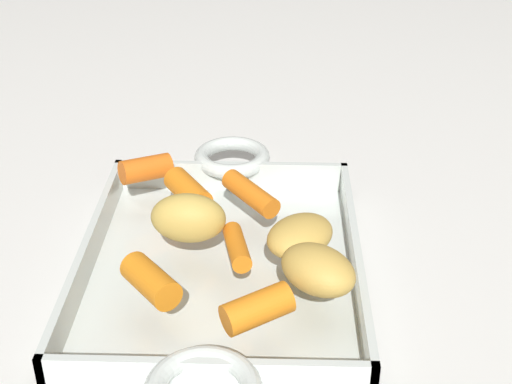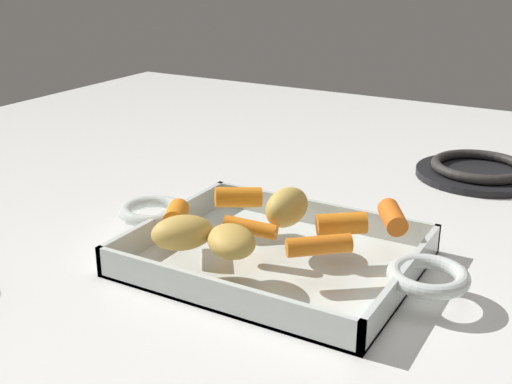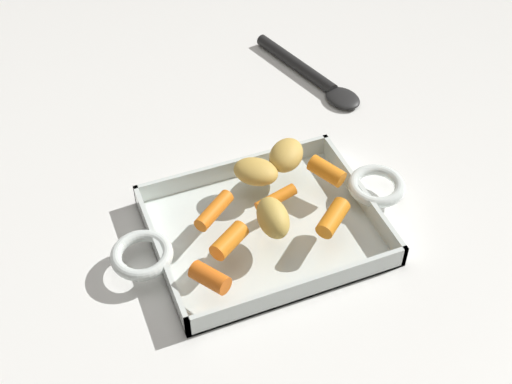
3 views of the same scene
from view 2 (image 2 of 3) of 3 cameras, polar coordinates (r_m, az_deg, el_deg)
The scene contains 12 objects.
ground_plane at distance 0.70m, azimuth 1.65°, elevation -6.29°, with size 1.74×1.74×0.00m, color white.
roasting_dish at distance 0.70m, azimuth 1.66°, elevation -5.42°, with size 0.40×0.23×0.04m.
baby_carrot_center_left at distance 0.75m, azimuth -1.56°, elevation -0.46°, with size 0.02×0.02×0.05m, color orange.
baby_carrot_center_right at distance 0.68m, azimuth -0.50°, elevation -3.11°, with size 0.02×0.02×0.06m, color orange.
baby_carrot_northwest at distance 0.71m, azimuth -6.97°, elevation -2.01°, with size 0.02×0.02×0.05m, color orange.
baby_carrot_southeast at distance 0.71m, azimuth 11.82°, elevation -2.15°, with size 0.02×0.02×0.05m, color orange.
baby_carrot_long at distance 0.69m, azimuth 7.47°, elevation -2.77°, with size 0.02×0.02×0.05m, color orange.
baby_carrot_northeast at distance 0.64m, azimuth 5.51°, elevation -4.65°, with size 0.02×0.02×0.06m, color orange.
potato_whole at distance 0.70m, azimuth 2.75°, elevation -1.34°, with size 0.06×0.04×0.04m, color gold.
potato_near_roast at distance 0.64m, azimuth -2.16°, elevation -4.31°, with size 0.06×0.05×0.03m, color gold.
potato_golden_small at distance 0.65m, azimuth -6.45°, elevation -3.54°, with size 0.06×0.04×0.03m, color gold.
stove_burner_rear at distance 1.02m, azimuth 18.85°, elevation 1.78°, with size 0.18×0.18×0.02m.
Camera 2 is at (-0.30, 0.56, 0.32)m, focal length 45.86 mm.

